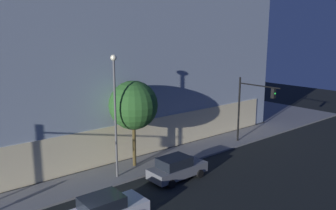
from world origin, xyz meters
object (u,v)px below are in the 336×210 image
Objects in this scene: sidewalk_tree at (133,105)px; car_grey at (177,168)px; street_lamp_sidewalk at (115,103)px; car_white at (106,209)px; modern_building at (78,39)px; traffic_light_far_corner at (251,101)px.

sidewalk_tree is 5.94m from car_grey.
car_white is at bearing -127.08° from street_lamp_sidewalk.
car_grey is (1.14, -3.94, -4.29)m from sidewalk_tree.
modern_building is at bearing 72.07° from street_lamp_sidewalk.
car_grey is (7.08, 1.96, 0.05)m from car_white.
car_grey is at bearing 15.49° from car_white.
street_lamp_sidewalk is 7.88m from car_white.
modern_building reaches higher than car_white.
street_lamp_sidewalk is at bearing 139.11° from car_grey.
sidewalk_tree is 1.51× the size of car_grey.
traffic_light_far_corner is at bearing -5.82° from street_lamp_sidewalk.
sidewalk_tree is (2.25, 1.01, -0.60)m from street_lamp_sidewalk.
street_lamp_sidewalk reaches higher than car_grey.
street_lamp_sidewalk is 1.31× the size of sidewalk_tree.
traffic_light_far_corner is at bearing -11.72° from sidewalk_tree.
modern_building is 4.71× the size of sidewalk_tree.
sidewalk_tree is at bearing 24.23° from street_lamp_sidewalk.
car_grey is at bearing -96.79° from modern_building.
modern_building reaches higher than street_lamp_sidewalk.
street_lamp_sidewalk is at bearing 174.18° from traffic_light_far_corner.
traffic_light_far_corner is 14.15m from street_lamp_sidewalk.
traffic_light_far_corner is 1.39× the size of car_grey.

